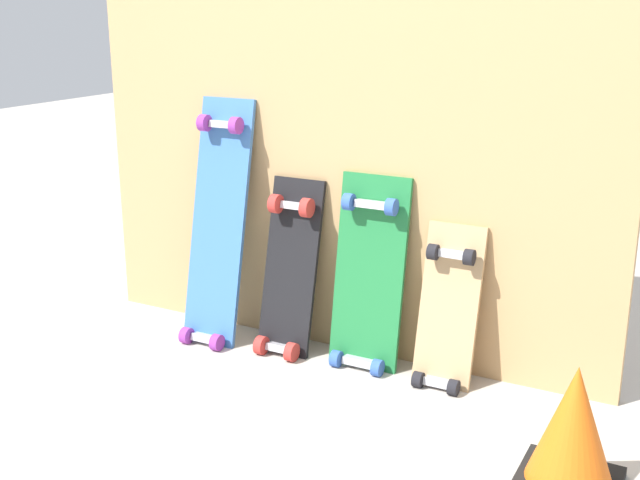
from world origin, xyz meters
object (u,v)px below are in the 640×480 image
skateboard_blue (217,233)px  skateboard_green (368,283)px  traffic_cone (573,430)px  skateboard_natural (447,318)px  skateboard_black (289,277)px

skateboard_blue → skateboard_green: skateboard_blue is taller
traffic_cone → skateboard_natural: bearing=138.4°
skateboard_blue → skateboard_green: size_ratio=1.30×
skateboard_natural → traffic_cone: 0.61m
skateboard_green → skateboard_natural: 0.28m
skateboard_black → skateboard_green: (0.28, 0.02, 0.02)m
skateboard_blue → traffic_cone: 1.34m
skateboard_green → skateboard_natural: size_ratio=1.21×
skateboard_black → skateboard_natural: 0.55m
skateboard_green → traffic_cone: size_ratio=2.13×
skateboard_blue → skateboard_black: (0.27, 0.02, -0.12)m
skateboard_natural → traffic_cone: (0.46, -0.40, -0.05)m
skateboard_blue → skateboard_black: skateboard_blue is taller
skateboard_blue → traffic_cone: (1.27, -0.37, -0.22)m
skateboard_green → traffic_cone: 0.84m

